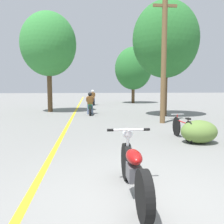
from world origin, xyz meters
TOP-DOWN VIEW (x-y plane):
  - ground_plane at (0.00, 0.00)m, footprint 120.00×120.00m
  - lane_stripe_center at (-1.70, 12.08)m, footprint 0.14×48.00m
  - utility_pole at (2.69, 7.35)m, footprint 1.10×0.24m
  - roadside_tree_right_near at (3.61, 9.99)m, footprint 3.76×3.38m
  - roadside_tree_right_far at (3.82, 20.94)m, footprint 3.79×3.41m
  - roadside_tree_left at (-3.39, 12.93)m, footprint 3.66×3.29m
  - roadside_bush at (2.57, 3.36)m, footprint 1.10×0.88m
  - motorcycle_foreground at (-0.07, 0.12)m, footprint 0.75×2.08m
  - motorcycle_rider_lead at (-0.69, 11.30)m, footprint 0.50×2.14m
  - motorcycle_rider_far at (-0.41, 18.65)m, footprint 0.50×1.96m
  - bicycle_parked at (2.26, 3.90)m, footprint 0.44×1.70m

SIDE VIEW (x-z plane):
  - ground_plane at x=0.00m, z-range 0.00..0.00m
  - lane_stripe_center at x=-1.70m, z-range 0.00..0.01m
  - roadside_bush at x=2.57m, z-range 0.00..0.70m
  - bicycle_parked at x=2.26m, z-range -0.03..0.75m
  - motorcycle_foreground at x=-0.07m, z-range -0.07..0.92m
  - motorcycle_rider_lead at x=-0.69m, z-range -0.16..1.20m
  - motorcycle_rider_far at x=-0.41m, z-range -0.16..1.24m
  - utility_pole at x=2.69m, z-range 0.09..6.02m
  - roadside_tree_right_far at x=3.82m, z-range 0.68..6.43m
  - roadside_tree_right_near at x=3.61m, z-range 1.09..7.61m
  - roadside_tree_left at x=-3.39m, z-range 1.18..7.78m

